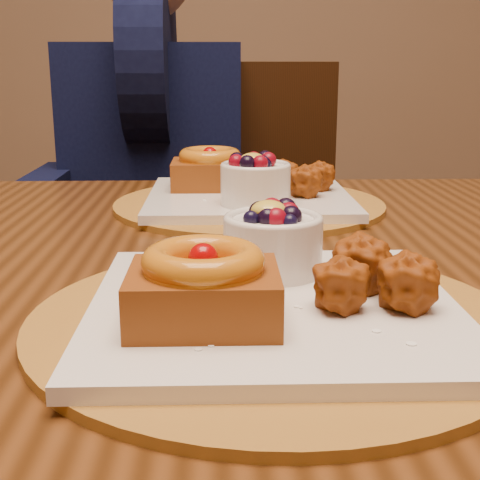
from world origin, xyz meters
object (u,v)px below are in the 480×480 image
at_px(dining_table, 257,315).
at_px(chair_far, 240,267).
at_px(diner, 152,127).
at_px(place_setting_far, 247,190).
at_px(place_setting_near, 270,294).

height_order(dining_table, chair_far, chair_far).
xyz_separation_m(chair_far, diner, (-0.19, 0.10, 0.29)).
bearing_deg(chair_far, place_setting_far, -94.66).
xyz_separation_m(place_setting_far, chair_far, (0.00, 0.45, -0.25)).
relative_size(place_setting_far, chair_far, 0.40).
relative_size(place_setting_near, diner, 0.49).
bearing_deg(dining_table, diner, 103.77).
distance_m(chair_far, diner, 0.36).
height_order(place_setting_near, chair_far, chair_far).
relative_size(dining_table, place_setting_far, 4.21).
xyz_separation_m(place_setting_near, diner, (-0.19, 0.98, 0.04)).
distance_m(place_setting_far, diner, 0.58).
distance_m(place_setting_near, chair_far, 0.92).
relative_size(place_setting_far, diner, 0.49).
xyz_separation_m(dining_table, diner, (-0.19, 0.76, 0.14)).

